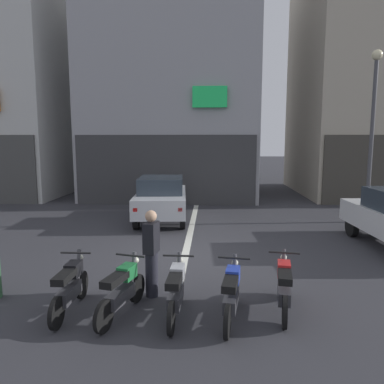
% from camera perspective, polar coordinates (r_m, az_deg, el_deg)
% --- Properties ---
extents(ground_plane, '(120.00, 120.00, 0.00)m').
position_cam_1_polar(ground_plane, '(9.50, -1.15, -10.10)').
color(ground_plane, '#333338').
extents(lane_centre_line, '(0.20, 18.00, 0.01)m').
position_cam_1_polar(lane_centre_line, '(15.30, 0.46, -3.08)').
color(lane_centre_line, silver).
rests_on(lane_centre_line, ground).
extents(building_mid_block, '(8.56, 9.19, 11.99)m').
position_cam_1_polar(building_mid_block, '(21.43, -2.74, 16.14)').
color(building_mid_block, '#9E9EA3').
rests_on(building_mid_block, ground).
extents(building_far_right, '(8.29, 8.21, 12.63)m').
position_cam_1_polar(building_far_right, '(23.24, 27.05, 15.46)').
color(building_far_right, '#B2A893').
rests_on(building_far_right, ground).
extents(car_silver_crossing_near, '(2.07, 4.22, 1.64)m').
position_cam_1_polar(car_silver_crossing_near, '(13.49, -4.78, -0.82)').
color(car_silver_crossing_near, black).
rests_on(car_silver_crossing_near, ground).
extents(car_black_down_street, '(1.88, 4.15, 1.64)m').
position_cam_1_polar(car_black_down_street, '(22.79, 6.56, 2.77)').
color(car_black_down_street, black).
rests_on(car_black_down_street, ground).
extents(street_lamp, '(0.36, 0.36, 6.04)m').
position_cam_1_polar(street_lamp, '(14.57, 26.30, 10.27)').
color(street_lamp, '#47474C').
rests_on(street_lamp, ground).
extents(motorcycle_black_row_leftmost, '(0.55, 1.67, 0.98)m').
position_cam_1_polar(motorcycle_black_row_leftmost, '(6.86, -18.42, -13.76)').
color(motorcycle_black_row_leftmost, black).
rests_on(motorcycle_black_row_leftmost, ground).
extents(motorcycle_green_row_left_mid, '(0.61, 1.63, 0.98)m').
position_cam_1_polar(motorcycle_green_row_left_mid, '(6.51, -10.84, -14.68)').
color(motorcycle_green_row_left_mid, black).
rests_on(motorcycle_green_row_left_mid, ground).
extents(motorcycle_silver_row_centre, '(0.55, 1.67, 0.98)m').
position_cam_1_polar(motorcycle_silver_row_centre, '(6.38, -2.48, -15.04)').
color(motorcycle_silver_row_centre, black).
rests_on(motorcycle_silver_row_centre, ground).
extents(motorcycle_blue_row_right_mid, '(0.55, 1.66, 0.98)m').
position_cam_1_polar(motorcycle_blue_row_right_mid, '(6.29, 6.17, -15.39)').
color(motorcycle_blue_row_right_mid, black).
rests_on(motorcycle_blue_row_right_mid, ground).
extents(motorcycle_red_row_rightmost, '(0.55, 1.66, 0.98)m').
position_cam_1_polar(motorcycle_red_row_rightmost, '(6.73, 14.09, -14.00)').
color(motorcycle_red_row_rightmost, black).
rests_on(motorcycle_red_row_rightmost, ground).
extents(person_by_motorcycles, '(0.28, 0.40, 1.67)m').
position_cam_1_polar(person_by_motorcycles, '(7.04, -6.32, -9.37)').
color(person_by_motorcycles, '#23232D').
rests_on(person_by_motorcycles, ground).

